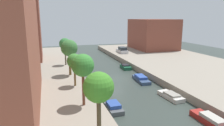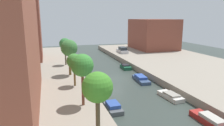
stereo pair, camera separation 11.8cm
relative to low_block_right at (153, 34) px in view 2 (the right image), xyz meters
The scene contains 16 objects.
ground_plane 28.41m from the low_block_right, 130.05° to the right, with size 84.00×84.00×0.00m, color #333D38.
quay_left 39.59m from the low_block_right, 147.02° to the right, with size 20.00×64.00×1.00m, color gray.
quay_right 22.08m from the low_block_right, 97.98° to the right, with size 20.00×64.00×1.00m, color gray.
low_block_right is the anchor object (origin of this frame).
street_tree_0 45.71m from the low_block_right, 123.01° to the right, with size 2.14×2.14×4.93m.
street_tree_1 40.66m from the low_block_right, 127.76° to the right, with size 2.19×2.19×5.12m.
street_tree_2 35.94m from the low_block_right, 133.87° to the right, with size 1.84×1.84×4.12m.
street_tree_3 32.30m from the low_block_right, 140.43° to the right, with size 2.45×2.45×5.31m.
street_tree_4 28.29m from the low_block_right, 151.66° to the right, with size 2.03×2.03×4.87m.
parked_car 11.74m from the low_block_right, 158.54° to the right, with size 1.87×4.50×1.43m.
moored_boat_left_1 39.08m from the low_block_right, 124.22° to the right, with size 1.39×3.24×0.82m.
moored_boat_left_2 33.00m from the low_block_right, 130.93° to the right, with size 1.59×3.82×0.54m.
moored_boat_right_0 40.51m from the low_block_right, 110.88° to the right, with size 1.30×4.22×0.85m.
moored_boat_right_1 34.57m from the low_block_right, 114.63° to the right, with size 1.67×3.69×0.70m.
moored_boat_right_2 28.36m from the low_block_right, 121.68° to the right, with size 1.80×4.42×0.83m.
moored_boat_right_3 21.65m from the low_block_right, 131.79° to the right, with size 1.60×3.18×0.78m.
Camera 2 is at (-9.94, -29.90, 9.46)m, focal length 33.30 mm.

